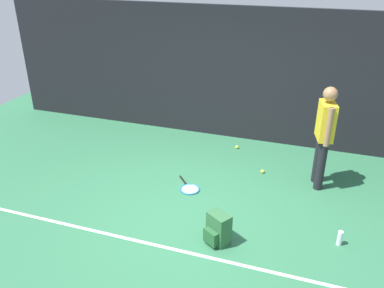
% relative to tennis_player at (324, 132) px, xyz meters
% --- Properties ---
extents(ground_plane, '(12.00, 12.00, 0.00)m').
position_rel_tennis_player_xyz_m(ground_plane, '(-1.81, -1.55, -0.97)').
color(ground_plane, '#2D6B47').
extents(back_fence, '(10.00, 0.10, 2.63)m').
position_rel_tennis_player_xyz_m(back_fence, '(-1.81, 1.45, 0.35)').
color(back_fence, black).
rests_on(back_fence, ground).
extents(court_line, '(9.00, 0.05, 0.00)m').
position_rel_tennis_player_xyz_m(court_line, '(-1.81, -2.27, -0.96)').
color(court_line, white).
rests_on(court_line, ground).
extents(tennis_player, '(0.30, 0.52, 1.70)m').
position_rel_tennis_player_xyz_m(tennis_player, '(0.00, 0.00, 0.00)').
color(tennis_player, black).
rests_on(tennis_player, ground).
extents(tennis_racket, '(0.53, 0.58, 0.03)m').
position_rel_tennis_player_xyz_m(tennis_racket, '(-1.97, -0.82, -0.95)').
color(tennis_racket, black).
rests_on(tennis_racket, ground).
extents(backpack, '(0.37, 0.38, 0.44)m').
position_rel_tennis_player_xyz_m(backpack, '(-1.18, -1.94, -0.76)').
color(backpack, '#2D6038').
rests_on(backpack, ground).
extents(tennis_ball_near_player, '(0.07, 0.07, 0.07)m').
position_rel_tennis_player_xyz_m(tennis_ball_near_player, '(-0.92, 0.09, -0.93)').
color(tennis_ball_near_player, '#CCE033').
rests_on(tennis_ball_near_player, ground).
extents(tennis_ball_by_fence, '(0.07, 0.07, 0.07)m').
position_rel_tennis_player_xyz_m(tennis_ball_by_fence, '(-1.56, 0.89, -0.93)').
color(tennis_ball_by_fence, '#CCE033').
rests_on(tennis_ball_by_fence, ground).
extents(water_bottle, '(0.07, 0.07, 0.21)m').
position_rel_tennis_player_xyz_m(water_bottle, '(0.37, -1.47, -0.86)').
color(water_bottle, white).
rests_on(water_bottle, ground).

